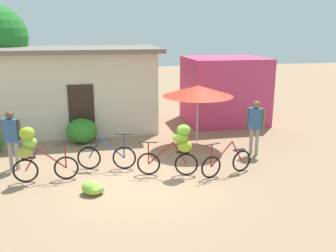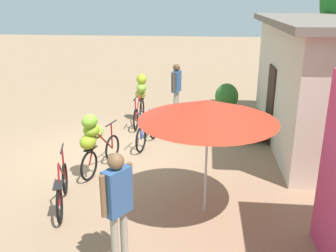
# 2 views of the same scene
# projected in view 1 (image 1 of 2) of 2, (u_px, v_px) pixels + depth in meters

# --- Properties ---
(ground_plane) EXTENTS (60.00, 60.00, 0.00)m
(ground_plane) POSITION_uv_depth(u_px,v_px,m) (140.00, 181.00, 9.67)
(ground_plane) COLOR #99785A
(building_low) EXTENTS (6.12, 3.85, 3.20)m
(building_low) POSITION_uv_depth(u_px,v_px,m) (81.00, 88.00, 14.52)
(building_low) COLOR beige
(building_low) RESTS_ON ground
(shop_pink) EXTENTS (3.20, 2.80, 2.74)m
(shop_pink) POSITION_uv_depth(u_px,v_px,m) (224.00, 90.00, 15.57)
(shop_pink) COLOR #C73966
(shop_pink) RESTS_ON ground
(hedge_bush_front_right) EXTENTS (1.08, 0.99, 0.87)m
(hedge_bush_front_right) POSITION_uv_depth(u_px,v_px,m) (82.00, 131.00, 12.79)
(hedge_bush_front_right) COLOR #2F7A27
(hedge_bush_front_right) RESTS_ON ground
(market_umbrella) EXTENTS (2.35, 2.35, 2.09)m
(market_umbrella) POSITION_uv_depth(u_px,v_px,m) (198.00, 91.00, 12.05)
(market_umbrella) COLOR beige
(market_umbrella) RESTS_ON ground
(bicycle_leftmost) EXTENTS (1.67, 0.45, 1.49)m
(bicycle_leftmost) POSITION_uv_depth(u_px,v_px,m) (33.00, 150.00, 9.40)
(bicycle_leftmost) COLOR black
(bicycle_leftmost) RESTS_ON ground
(bicycle_near_pile) EXTENTS (1.65, 0.38, 1.05)m
(bicycle_near_pile) POSITION_uv_depth(u_px,v_px,m) (107.00, 157.00, 10.39)
(bicycle_near_pile) COLOR black
(bicycle_near_pile) RESTS_ON ground
(bicycle_center_loaded) EXTENTS (1.64, 0.57, 1.43)m
(bicycle_center_loaded) POSITION_uv_depth(u_px,v_px,m) (178.00, 146.00, 9.83)
(bicycle_center_loaded) COLOR black
(bicycle_center_loaded) RESTS_ON ground
(bicycle_by_shop) EXTENTS (1.60, 0.49, 0.96)m
(bicycle_by_shop) POSITION_uv_depth(u_px,v_px,m) (227.00, 163.00, 10.00)
(bicycle_by_shop) COLOR black
(bicycle_by_shop) RESTS_ON ground
(banana_pile_on_ground) EXTENTS (0.69, 0.64, 0.32)m
(banana_pile_on_ground) POSITION_uv_depth(u_px,v_px,m) (93.00, 189.00, 8.86)
(banana_pile_on_ground) COLOR #8FBA37
(banana_pile_on_ground) RESTS_ON ground
(person_vendor) EXTENTS (0.56, 0.30, 1.71)m
(person_vendor) POSITION_uv_depth(u_px,v_px,m) (11.00, 134.00, 10.20)
(person_vendor) COLOR gray
(person_vendor) RESTS_ON ground
(person_bystander) EXTENTS (0.50, 0.39, 1.74)m
(person_bystander) POSITION_uv_depth(u_px,v_px,m) (255.00, 122.00, 11.43)
(person_bystander) COLOR gray
(person_bystander) RESTS_ON ground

